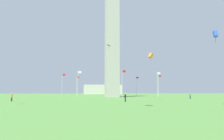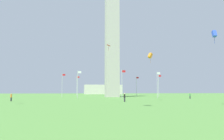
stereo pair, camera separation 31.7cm
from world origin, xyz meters
name	(u,v)px [view 1 (the left image)]	position (x,y,z in m)	size (l,w,h in m)	color
ground_plane	(112,97)	(0.00, 0.00, 0.00)	(260.00, 260.00, 0.00)	#548C3D
obelisk_monument	(112,38)	(0.00, 0.00, 21.90)	(4.82, 4.82, 43.79)	#B7B2A8
flagpole_n	(159,85)	(17.83, 0.00, 4.54)	(1.12, 0.14, 8.29)	silver
flagpole_ne	(136,85)	(12.62, 12.56, 4.54)	(1.12, 0.14, 8.29)	silver
flagpole_e	(105,86)	(0.06, 17.77, 4.54)	(1.12, 0.14, 8.29)	silver
flagpole_se	(77,85)	(-12.51, 12.56, 4.54)	(1.12, 0.14, 8.29)	silver
flagpole_s	(62,84)	(-17.71, 0.00, 4.54)	(1.12, 0.14, 8.29)	silver
flagpole_sw	(78,83)	(-12.51, -12.56, 4.54)	(1.12, 0.14, 8.29)	silver
flagpole_w	(122,83)	(0.06, -17.77, 4.54)	(1.12, 0.14, 8.29)	silver
flagpole_nw	(157,84)	(12.62, -12.56, 4.54)	(1.12, 0.14, 8.29)	silver
person_green_shirt	(190,96)	(18.49, -22.30, 0.84)	(0.32, 0.32, 1.69)	#2D2D38
person_black_shirt	(125,98)	(-3.58, -37.45, 0.86)	(0.32, 0.32, 1.73)	#2D2D38
person_orange_shirt	(12,97)	(-26.65, -31.20, 0.84)	(0.32, 0.32, 1.69)	#2D2D38
kite_blue_box	(215,34)	(6.77, -52.32, 10.59)	(0.65, 0.90, 2.00)	blue
kite_orange_box	(151,56)	(3.15, -33.78, 10.07)	(1.32, 1.20, 2.41)	orange
kite_red_diamond	(109,46)	(-3.14, -12.47, 16.31)	(1.15, 1.22, 1.88)	red
distant_building	(103,89)	(6.10, 76.18, 3.22)	(25.55, 10.72, 6.44)	beige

